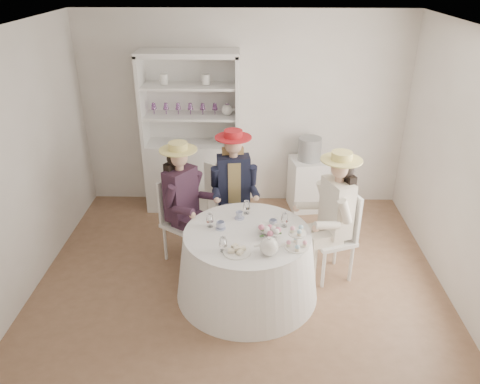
{
  "coord_description": "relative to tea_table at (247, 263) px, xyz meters",
  "views": [
    {
      "loc": [
        0.11,
        -4.31,
        3.25
      ],
      "look_at": [
        0.0,
        0.1,
        1.05
      ],
      "focal_mm": 35.0,
      "sensor_mm": 36.0,
      "label": 1
    }
  ],
  "objects": [
    {
      "name": "hatbox",
      "position": [
        0.84,
        1.98,
        0.53
      ],
      "size": [
        0.34,
        0.34,
        0.32
      ],
      "primitive_type": "cylinder",
      "rotation": [
        0.0,
        0.0,
        0.09
      ],
      "color": "black",
      "rests_on": "side_table"
    },
    {
      "name": "flower_arrangement",
      "position": [
        0.22,
        -0.08,
        0.46
      ],
      "size": [
        0.17,
        0.17,
        0.06
      ],
      "rotation": [
        0.0,
        0.0,
        -0.03
      ],
      "color": "#DA6D8F",
      "rests_on": "tea_table"
    },
    {
      "name": "teacup_c",
      "position": [
        0.26,
        0.13,
        0.41
      ],
      "size": [
        0.12,
        0.12,
        0.07
      ],
      "primitive_type": "imported",
      "rotation": [
        0.0,
        0.0,
        -0.36
      ],
      "color": "white",
      "rests_on": "tea_table"
    },
    {
      "name": "teacup_b",
      "position": [
        -0.09,
        0.29,
        0.41
      ],
      "size": [
        0.08,
        0.08,
        0.07
      ],
      "primitive_type": "imported",
      "rotation": [
        0.0,
        0.0,
        0.03
      ],
      "color": "white",
      "rests_on": "tea_table"
    },
    {
      "name": "table_teapot",
      "position": [
        0.21,
        -0.38,
        0.46
      ],
      "size": [
        0.25,
        0.18,
        0.19
      ],
      "rotation": [
        0.0,
        0.0,
        0.38
      ],
      "color": "white",
      "rests_on": "tea_table"
    },
    {
      "name": "tea_table",
      "position": [
        0.0,
        0.0,
        0.0
      ],
      "size": [
        1.51,
        1.51,
        0.75
      ],
      "rotation": [
        0.0,
        0.0,
        0.03
      ],
      "color": "white",
      "rests_on": "ground"
    },
    {
      "name": "sandwich_plate",
      "position": [
        -0.1,
        -0.36,
        0.39
      ],
      "size": [
        0.27,
        0.27,
        0.06
      ],
      "rotation": [
        0.0,
        0.0,
        0.3
      ],
      "color": "white",
      "rests_on": "tea_table"
    },
    {
      "name": "guest_left",
      "position": [
        -0.74,
        0.64,
        0.46
      ],
      "size": [
        0.63,
        0.6,
        1.48
      ],
      "rotation": [
        0.0,
        0.0,
        0.98
      ],
      "color": "silver",
      "rests_on": "ground"
    },
    {
      "name": "wall_back",
      "position": [
        -0.08,
        2.23,
        0.98
      ],
      "size": [
        4.5,
        0.0,
        4.5
      ],
      "primitive_type": "plane",
      "rotation": [
        1.57,
        0.0,
        0.0
      ],
      "color": "silver",
      "rests_on": "ground"
    },
    {
      "name": "ceiling",
      "position": [
        -0.08,
        0.23,
        2.33
      ],
      "size": [
        4.5,
        4.5,
        0.0
      ],
      "primitive_type": "plane",
      "rotation": [
        3.14,
        0.0,
        0.0
      ],
      "color": "white",
      "rests_on": "wall_back"
    },
    {
      "name": "wall_right",
      "position": [
        2.17,
        0.23,
        0.98
      ],
      "size": [
        0.0,
        4.5,
        4.5
      ],
      "primitive_type": "plane",
      "rotation": [
        1.57,
        0.0,
        -1.57
      ],
      "color": "silver",
      "rests_on": "ground"
    },
    {
      "name": "guest_right",
      "position": [
        0.92,
        0.33,
        0.48
      ],
      "size": [
        0.63,
        0.57,
        1.51
      ],
      "rotation": [
        0.0,
        0.0,
        -1.21
      ],
      "color": "silver",
      "rests_on": "ground"
    },
    {
      "name": "side_table",
      "position": [
        0.84,
        1.98,
        -0.0
      ],
      "size": [
        0.55,
        0.55,
        0.74
      ],
      "primitive_type": "cube",
      "rotation": [
        0.0,
        0.0,
        0.16
      ],
      "color": "silver",
      "rests_on": "ground"
    },
    {
      "name": "wall_front",
      "position": [
        -0.08,
        -1.77,
        0.98
      ],
      "size": [
        4.5,
        0.0,
        4.5
      ],
      "primitive_type": "plane",
      "rotation": [
        -1.57,
        0.0,
        0.0
      ],
      "color": "silver",
      "rests_on": "ground"
    },
    {
      "name": "hutch",
      "position": [
        -0.79,
        2.0,
        0.41
      ],
      "size": [
        1.49,
        0.96,
        2.21
      ],
      "rotation": [
        0.0,
        0.0,
        0.39
      ],
      "color": "silver",
      "rests_on": "ground"
    },
    {
      "name": "cupcake_stand",
      "position": [
        0.48,
        -0.26,
        0.46
      ],
      "size": [
        0.23,
        0.23,
        0.22
      ],
      "rotation": [
        0.0,
        0.0,
        0.41
      ],
      "color": "white",
      "rests_on": "tea_table"
    },
    {
      "name": "wall_left",
      "position": [
        -2.33,
        0.23,
        0.98
      ],
      "size": [
        0.0,
        4.5,
        4.5
      ],
      "primitive_type": "plane",
      "rotation": [
        1.57,
        0.0,
        1.57
      ],
      "color": "silver",
      "rests_on": "ground"
    },
    {
      "name": "teacup_a",
      "position": [
        -0.28,
        0.07,
        0.42
      ],
      "size": [
        0.11,
        0.11,
        0.07
      ],
      "primitive_type": "imported",
      "rotation": [
        0.0,
        0.0,
        -0.26
      ],
      "color": "white",
      "rests_on": "tea_table"
    },
    {
      "name": "guest_mid",
      "position": [
        -0.17,
        0.97,
        0.48
      ],
      "size": [
        0.56,
        0.58,
        1.5
      ],
      "rotation": [
        0.0,
        0.0,
        0.13
      ],
      "color": "silver",
      "rests_on": "ground"
    },
    {
      "name": "ground",
      "position": [
        -0.08,
        0.23,
        -0.37
      ],
      "size": [
        4.5,
        4.5,
        0.0
      ],
      "primitive_type": "plane",
      "color": "brown",
      "rests_on": "ground"
    },
    {
      "name": "flower_bowl",
      "position": [
        0.21,
        0.01,
        0.41
      ],
      "size": [
        0.25,
        0.25,
        0.05
      ],
      "primitive_type": "imported",
      "rotation": [
        0.0,
        0.0,
        -0.17
      ],
      "color": "white",
      "rests_on": "tea_table"
    },
    {
      "name": "stemware_set",
      "position": [
        0.0,
        0.0,
        0.45
      ],
      "size": [
        0.85,
        0.82,
        0.15
      ],
      "color": "white",
      "rests_on": "tea_table"
    },
    {
      "name": "spare_chair",
      "position": [
        -0.39,
        1.56,
        0.09
      ],
      "size": [
        0.5,
        0.5,
        0.87
      ],
      "rotation": [
        0.0,
        0.0,
        2.55
      ],
      "color": "silver",
      "rests_on": "ground"
    }
  ]
}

